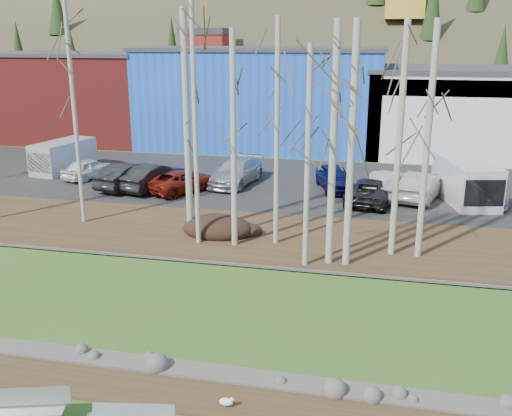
% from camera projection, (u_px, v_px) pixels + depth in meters
% --- Properties ---
extents(dirt_strip, '(80.00, 1.80, 0.03)m').
position_uv_depth(dirt_strip, '(205.00, 395.00, 15.00)').
color(dirt_strip, '#382616').
rests_on(dirt_strip, ground).
extents(near_bank_rocks, '(80.00, 0.80, 0.50)m').
position_uv_depth(near_bank_rocks, '(215.00, 375.00, 15.94)').
color(near_bank_rocks, '#47423D').
rests_on(near_bank_rocks, ground).
extents(river, '(80.00, 8.00, 0.90)m').
position_uv_depth(river, '(249.00, 309.00, 19.78)').
color(river, black).
rests_on(river, ground).
extents(far_bank_rocks, '(80.00, 0.80, 0.46)m').
position_uv_depth(far_bank_rocks, '(271.00, 265.00, 23.61)').
color(far_bank_rocks, '#47423D').
rests_on(far_bank_rocks, ground).
extents(far_bank, '(80.00, 7.00, 0.15)m').
position_uv_depth(far_bank, '(285.00, 238.00, 26.58)').
color(far_bank, '#382616').
rests_on(far_bank, ground).
extents(parking_lot, '(80.00, 14.00, 0.14)m').
position_uv_depth(parking_lot, '(313.00, 184.00, 36.40)').
color(parking_lot, black).
rests_on(parking_lot, ground).
extents(building_brick, '(16.32, 12.24, 7.80)m').
position_uv_depth(building_brick, '(77.00, 95.00, 53.40)').
color(building_brick, maroon).
rests_on(building_brick, ground).
extents(building_blue, '(20.40, 12.24, 8.30)m').
position_uv_depth(building_blue, '(265.00, 96.00, 49.58)').
color(building_blue, blue).
rests_on(building_blue, ground).
extents(building_white, '(18.36, 12.24, 6.80)m').
position_uv_depth(building_white, '(483.00, 111.00, 46.02)').
color(building_white, silver).
rests_on(building_white, ground).
extents(bench_intact, '(1.99, 1.08, 0.96)m').
position_uv_depth(bench_intact, '(26.00, 409.00, 13.69)').
color(bench_intact, '#9EA0A2').
rests_on(bench_intact, ground).
extents(seagull, '(0.44, 0.20, 0.31)m').
position_uv_depth(seagull, '(227.00, 402.00, 14.48)').
color(seagull, gold).
rests_on(seagull, ground).
extents(dirt_mound, '(3.37, 2.38, 0.66)m').
position_uv_depth(dirt_mound, '(218.00, 227.00, 26.91)').
color(dirt_mound, black).
rests_on(dirt_mound, far_bank).
extents(birch_1, '(0.20, 0.20, 11.46)m').
position_uv_depth(birch_1, '(74.00, 107.00, 27.12)').
color(birch_1, beige).
rests_on(birch_1, far_bank).
extents(birch_2, '(0.31, 0.31, 10.19)m').
position_uv_depth(birch_2, '(187.00, 126.00, 25.71)').
color(birch_2, beige).
rests_on(birch_2, far_bank).
extents(birch_3, '(0.20, 0.20, 11.71)m').
position_uv_depth(birch_3, '(195.00, 113.00, 24.16)').
color(birch_3, beige).
rests_on(birch_3, far_bank).
extents(birch_4, '(0.26, 0.26, 9.29)m').
position_uv_depth(birch_4, '(234.00, 142.00, 24.26)').
color(birch_4, beige).
rests_on(birch_4, far_bank).
extents(birch_5, '(0.22, 0.22, 9.76)m').
position_uv_depth(birch_5, '(277.00, 135.00, 24.43)').
color(birch_5, beige).
rests_on(birch_5, far_bank).
extents(birch_6, '(0.22, 0.22, 8.73)m').
position_uv_depth(birch_6, '(308.00, 160.00, 22.07)').
color(birch_6, beige).
rests_on(birch_6, far_bank).
extents(birch_7, '(0.29, 0.29, 9.60)m').
position_uv_depth(birch_7, '(333.00, 148.00, 22.17)').
color(birch_7, beige).
rests_on(birch_7, far_bank).
extents(birch_8, '(0.27, 0.27, 9.63)m').
position_uv_depth(birch_8, '(399.00, 143.00, 23.11)').
color(birch_8, beige).
rests_on(birch_8, far_bank).
extents(birch_10, '(0.27, 0.27, 9.63)m').
position_uv_depth(birch_10, '(427.00, 144.00, 22.88)').
color(birch_10, beige).
rests_on(birch_10, far_bank).
extents(birch_11, '(0.29, 0.29, 9.60)m').
position_uv_depth(birch_11, '(351.00, 148.00, 22.03)').
color(birch_11, beige).
rests_on(birch_11, far_bank).
extents(car_0, '(2.60, 4.15, 1.32)m').
position_uv_depth(car_0, '(89.00, 168.00, 37.53)').
color(car_0, white).
rests_on(car_0, parking_lot).
extents(car_1, '(2.92, 5.10, 1.59)m').
position_uv_depth(car_1, '(153.00, 177.00, 34.74)').
color(car_1, black).
rests_on(car_1, parking_lot).
extents(car_2, '(4.17, 5.16, 1.30)m').
position_uv_depth(car_2, '(183.00, 181.00, 34.26)').
color(car_2, maroon).
rests_on(car_2, parking_lot).
extents(car_3, '(2.95, 5.56, 1.53)m').
position_uv_depth(car_3, '(236.00, 172.00, 35.94)').
color(car_3, '#A9AAB2').
rests_on(car_3, parking_lot).
extents(car_4, '(3.04, 4.71, 1.49)m').
position_uv_depth(car_4, '(335.00, 178.00, 34.69)').
color(car_4, '#10124C').
rests_on(car_4, parking_lot).
extents(car_5, '(3.00, 5.14, 1.60)m').
position_uv_depth(car_5, '(389.00, 184.00, 32.91)').
color(car_5, '#A7A6A9').
rests_on(car_5, parking_lot).
extents(car_6, '(3.10, 5.32, 1.39)m').
position_uv_depth(car_6, '(372.00, 190.00, 31.97)').
color(car_6, black).
rests_on(car_6, parking_lot).
extents(car_7, '(2.20, 5.24, 1.51)m').
position_uv_depth(car_7, '(483.00, 188.00, 32.34)').
color(car_7, '#BDBDBF').
rests_on(car_7, parking_lot).
extents(car_8, '(2.92, 5.10, 1.59)m').
position_uv_depth(car_8, '(130.00, 175.00, 35.06)').
color(car_8, black).
rests_on(car_8, parking_lot).
extents(car_9, '(3.00, 5.14, 1.60)m').
position_uv_depth(car_9, '(422.00, 186.00, 32.54)').
color(car_9, '#A7A6A9').
rests_on(car_9, parking_lot).
extents(van_white, '(3.39, 5.69, 2.33)m').
position_uv_depth(van_white, '(467.00, 182.00, 31.89)').
color(van_white, white).
rests_on(van_white, parking_lot).
extents(van_grey, '(2.75, 5.03, 2.09)m').
position_uv_depth(van_grey, '(61.00, 157.00, 39.28)').
color(van_grey, '#B7BABC').
rests_on(van_grey, parking_lot).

